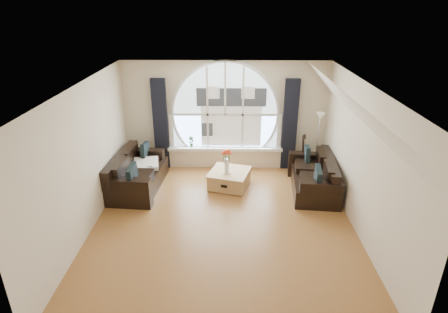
% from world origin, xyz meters
% --- Properties ---
extents(ground, '(5.00, 5.50, 0.01)m').
position_xyz_m(ground, '(0.00, 0.00, 0.00)').
color(ground, brown).
rests_on(ground, ground).
extents(ceiling, '(5.00, 5.50, 0.01)m').
position_xyz_m(ceiling, '(0.00, 0.00, 2.70)').
color(ceiling, silver).
rests_on(ceiling, ground).
extents(wall_back, '(5.00, 0.01, 2.70)m').
position_xyz_m(wall_back, '(0.00, 2.75, 1.35)').
color(wall_back, beige).
rests_on(wall_back, ground).
extents(wall_front, '(5.00, 0.01, 2.70)m').
position_xyz_m(wall_front, '(0.00, -2.75, 1.35)').
color(wall_front, beige).
rests_on(wall_front, ground).
extents(wall_left, '(0.01, 5.50, 2.70)m').
position_xyz_m(wall_left, '(-2.50, 0.00, 1.35)').
color(wall_left, beige).
rests_on(wall_left, ground).
extents(wall_right, '(0.01, 5.50, 2.70)m').
position_xyz_m(wall_right, '(2.50, 0.00, 1.35)').
color(wall_right, beige).
rests_on(wall_right, ground).
extents(attic_slope, '(0.92, 5.50, 0.72)m').
position_xyz_m(attic_slope, '(2.20, 0.00, 2.35)').
color(attic_slope, silver).
rests_on(attic_slope, ground).
extents(arched_window, '(2.60, 0.06, 2.15)m').
position_xyz_m(arched_window, '(0.00, 2.72, 1.62)').
color(arched_window, silver).
rests_on(arched_window, wall_back).
extents(window_sill, '(2.90, 0.22, 0.08)m').
position_xyz_m(window_sill, '(0.00, 2.65, 0.51)').
color(window_sill, white).
rests_on(window_sill, wall_back).
extents(window_frame, '(2.76, 0.08, 2.15)m').
position_xyz_m(window_frame, '(0.00, 2.69, 1.62)').
color(window_frame, white).
rests_on(window_frame, wall_back).
extents(neighbor_house, '(1.70, 0.02, 1.50)m').
position_xyz_m(neighbor_house, '(0.15, 2.71, 1.50)').
color(neighbor_house, silver).
rests_on(neighbor_house, wall_back).
extents(curtain_left, '(0.35, 0.12, 2.30)m').
position_xyz_m(curtain_left, '(-1.60, 2.63, 1.15)').
color(curtain_left, black).
rests_on(curtain_left, ground).
extents(curtain_right, '(0.35, 0.12, 2.30)m').
position_xyz_m(curtain_right, '(1.60, 2.63, 1.15)').
color(curtain_right, black).
rests_on(curtain_right, ground).
extents(sofa_left, '(1.08, 1.93, 0.83)m').
position_xyz_m(sofa_left, '(-1.97, 1.46, 0.40)').
color(sofa_left, black).
rests_on(sofa_left, ground).
extents(sofa_right, '(1.05, 1.84, 0.78)m').
position_xyz_m(sofa_right, '(2.00, 1.40, 0.40)').
color(sofa_right, black).
rests_on(sofa_right, ground).
extents(coffee_chest, '(1.07, 1.07, 0.42)m').
position_xyz_m(coffee_chest, '(0.11, 1.58, 0.21)').
color(coffee_chest, '#A57B4A').
rests_on(coffee_chest, ground).
extents(throw_blanket, '(0.64, 0.64, 0.10)m').
position_xyz_m(throw_blanket, '(-1.82, 1.70, 0.50)').
color(throw_blanket, silver).
rests_on(throw_blanket, sofa_left).
extents(vase_flowers, '(0.24, 0.24, 0.70)m').
position_xyz_m(vase_flowers, '(0.05, 1.50, 0.77)').
color(vase_flowers, white).
rests_on(vase_flowers, coffee_chest).
extents(floor_lamp, '(0.24, 0.24, 1.60)m').
position_xyz_m(floor_lamp, '(2.22, 2.21, 0.80)').
color(floor_lamp, '#B2B2B2').
rests_on(floor_lamp, ground).
extents(guitar, '(0.39, 0.29, 1.06)m').
position_xyz_m(guitar, '(1.90, 2.34, 0.53)').
color(guitar, brown).
rests_on(guitar, ground).
extents(potted_plant, '(0.18, 0.15, 0.29)m').
position_xyz_m(potted_plant, '(-0.86, 2.65, 0.70)').
color(potted_plant, '#1E6023').
rests_on(potted_plant, window_sill).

